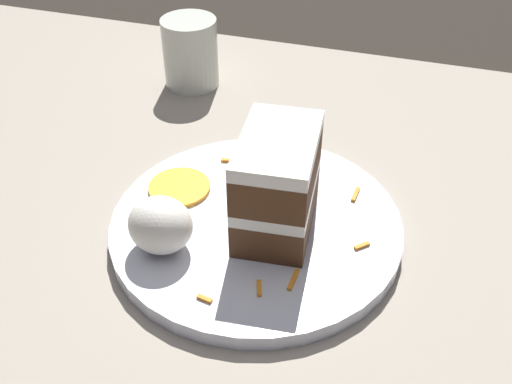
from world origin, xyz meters
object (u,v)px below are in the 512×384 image
(cream_dollop, at_px, (161,225))
(drinking_glass, at_px, (191,57))
(plate, at_px, (256,226))
(cake_slice, at_px, (277,183))
(orange_garnish, at_px, (179,187))

(cream_dollop, bearing_deg, drinking_glass, -72.37)
(cream_dollop, height_order, drinking_glass, drinking_glass)
(cream_dollop, xyz_separation_m, drinking_glass, (0.10, -0.33, -0.00))
(plate, distance_m, cream_dollop, 0.10)
(cake_slice, relative_size, drinking_glass, 1.23)
(plate, bearing_deg, cake_slice, -178.85)
(orange_garnish, bearing_deg, cream_dollop, 102.94)
(cake_slice, bearing_deg, orange_garnish, -16.49)
(orange_garnish, xyz_separation_m, drinking_glass, (0.08, -0.24, 0.02))
(plate, xyz_separation_m, cake_slice, (-0.02, -0.00, 0.06))
(cake_slice, bearing_deg, cream_dollop, 28.75)
(cake_slice, height_order, orange_garnish, cake_slice)
(plate, bearing_deg, cream_dollop, 40.87)
(cake_slice, bearing_deg, plate, -4.20)
(cream_dollop, height_order, orange_garnish, cream_dollop)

